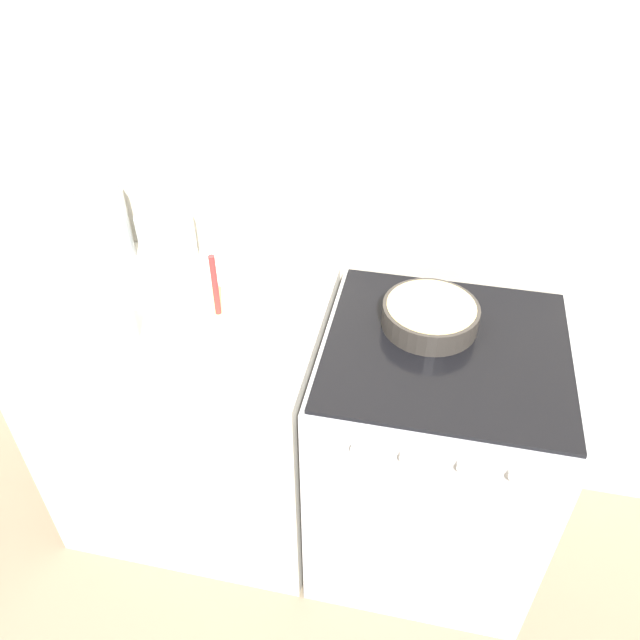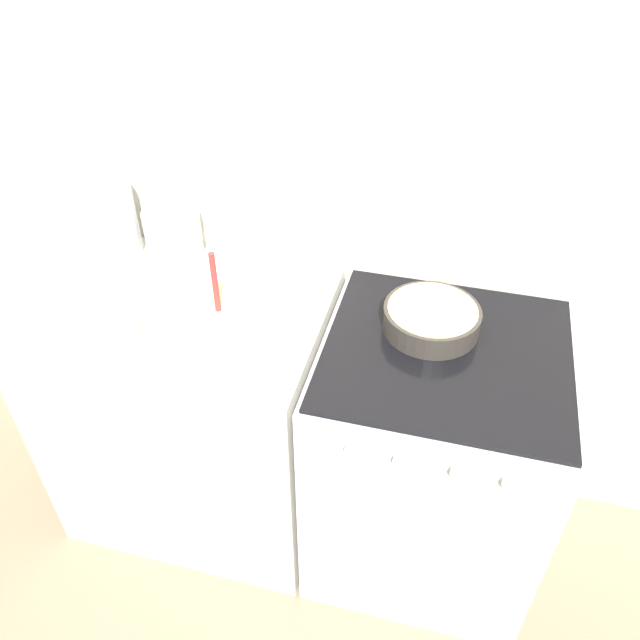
{
  "view_description": "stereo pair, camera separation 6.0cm",
  "coord_description": "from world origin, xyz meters",
  "views": [
    {
      "loc": [
        0.28,
        -0.99,
        2.03
      ],
      "look_at": [
        0.01,
        0.3,
        0.95
      ],
      "focal_mm": 35.0,
      "sensor_mm": 36.0,
      "label": 1
    },
    {
      "loc": [
        0.34,
        -0.98,
        2.03
      ],
      "look_at": [
        0.01,
        0.3,
        0.95
      ],
      "focal_mm": 35.0,
      "sensor_mm": 36.0,
      "label": 2
    }
  ],
  "objects": [
    {
      "name": "recipe_page",
      "position": [
        -0.13,
        0.17,
        0.9
      ],
      "size": [
        0.19,
        0.3,
        0.01
      ],
      "color": "white",
      "rests_on": "countertop_cabinet"
    },
    {
      "name": "mixing_bowl",
      "position": [
        -0.29,
        0.2,
        0.96
      ],
      "size": [
        0.25,
        0.25,
        0.29
      ],
      "color": "white",
      "rests_on": "countertop_cabinet"
    },
    {
      "name": "tin_can",
      "position": [
        -0.51,
        0.15,
        0.96
      ],
      "size": [
        0.08,
        0.08,
        0.11
      ],
      "color": "silver",
      "rests_on": "countertop_cabinet"
    },
    {
      "name": "storage_jar_left",
      "position": [
        -0.74,
        0.54,
        1.01
      ],
      "size": [
        0.15,
        0.15,
        0.26
      ],
      "color": "silver",
      "rests_on": "countertop_cabinet"
    },
    {
      "name": "storage_jar_middle",
      "position": [
        -0.53,
        0.54,
        0.99
      ],
      "size": [
        0.18,
        0.18,
        0.2
      ],
      "color": "silver",
      "rests_on": "countertop_cabinet"
    },
    {
      "name": "stove",
      "position": [
        0.36,
        0.32,
        0.45
      ],
      "size": [
        0.68,
        0.66,
        0.9
      ],
      "color": "silver",
      "rests_on": "ground_plane"
    },
    {
      "name": "baking_pan",
      "position": [
        0.3,
        0.4,
        0.94
      ],
      "size": [
        0.27,
        0.27,
        0.07
      ],
      "color": "#38332D",
      "rests_on": "stove"
    },
    {
      "name": "wall_back",
      "position": [
        0.0,
        0.67,
        1.2
      ],
      "size": [
        4.71,
        0.05,
        2.4
      ],
      "color": "beige",
      "rests_on": "ground_plane"
    },
    {
      "name": "countertop_cabinet",
      "position": [
        -0.43,
        0.32,
        0.45
      ],
      "size": [
        0.85,
        0.65,
        0.9
      ],
      "color": "silver",
      "rests_on": "ground_plane"
    },
    {
      "name": "ground_plane",
      "position": [
        0.0,
        0.0,
        0.0
      ],
      "size": [
        12.0,
        12.0,
        0.0
      ],
      "primitive_type": "plane",
      "color": "gray"
    }
  ]
}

